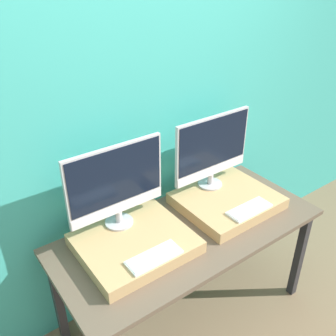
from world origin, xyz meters
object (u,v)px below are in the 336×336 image
Objects in this scene: keyboard_right at (249,209)px; keyboard_left at (154,257)px; monitor_left at (116,183)px; monitor_right at (212,149)px.

keyboard_left is at bearing 180.00° from keyboard_right.
keyboard_right is (0.70, 0.00, 0.00)m from keyboard_left.
monitor_left is 0.83m from keyboard_right.
monitor_left and monitor_right have the same top height.
keyboard_left is at bearing -90.00° from monitor_left.
keyboard_left and keyboard_right have the same top height.
keyboard_right is at bearing -27.03° from monitor_left.
monitor_right is at bearing 90.00° from keyboard_right.
keyboard_left is 0.83m from monitor_right.
monitor_left is 1.95× the size of keyboard_left.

